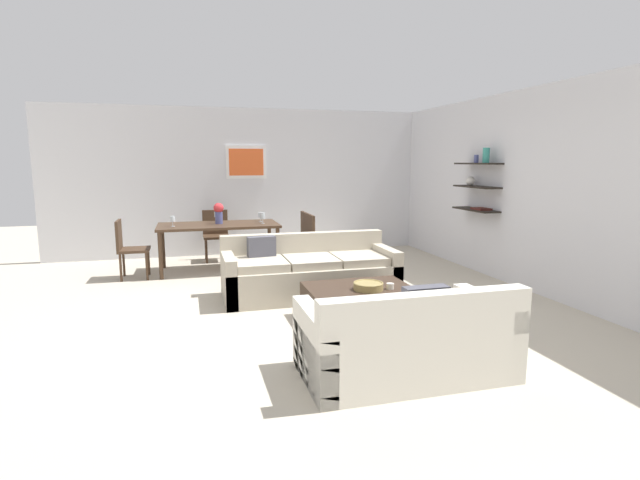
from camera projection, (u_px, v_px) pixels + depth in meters
name	position (u px, v px, depth m)	size (l,w,h in m)	color
ground_plane	(309.00, 303.00, 6.03)	(18.00, 18.00, 0.00)	#BCB29E
back_wall_unit	(279.00, 182.00, 9.25)	(8.40, 0.09, 2.70)	silver
right_wall_shelf_unit	(498.00, 188.00, 7.17)	(0.34, 8.20, 2.70)	silver
sofa_beige	(309.00, 273.00, 6.32)	(2.22, 0.90, 0.78)	#B2A893
loveseat_white	(406.00, 341.00, 3.95)	(1.68, 0.90, 0.78)	silver
coffee_table	(362.00, 306.00, 5.24)	(1.14, 1.01, 0.38)	#38281E
decorative_bowl	(368.00, 286.00, 5.18)	(0.32, 0.32, 0.08)	#99844C
candle_jar	(390.00, 286.00, 5.21)	(0.08, 0.08, 0.06)	silver
dining_table	(219.00, 228.00, 7.72)	(1.88, 0.92, 0.75)	#422D1E
dining_chair_right_near	(304.00, 238.00, 7.90)	(0.44, 0.44, 0.88)	#422D1E
dining_chair_right_far	(298.00, 234.00, 8.30)	(0.44, 0.44, 0.88)	#422D1E
dining_chair_left_near	(128.00, 245.00, 7.21)	(0.44, 0.44, 0.88)	#422D1E
dining_chair_head	(216.00, 232.00, 8.58)	(0.44, 0.44, 0.88)	#422D1E
wine_glass_right_near	(263.00, 216.00, 7.77)	(0.07, 0.07, 0.17)	silver
wine_glass_left_near	(173.00, 219.00, 7.41)	(0.07, 0.07, 0.16)	silver
wine_glass_right_far	(261.00, 215.00, 7.98)	(0.08, 0.08, 0.15)	silver
wine_glass_head	(217.00, 215.00, 8.08)	(0.08, 0.08, 0.16)	silver
centerpiece_vase	(219.00, 212.00, 7.72)	(0.16, 0.16, 0.33)	#4C518C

